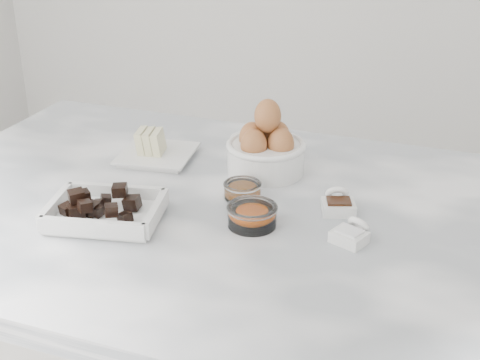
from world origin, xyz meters
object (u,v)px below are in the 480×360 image
butter_plate (156,150)px  vanilla_spoon (338,203)px  chocolate_dish (105,209)px  salt_spoon (352,234)px  egg_bowl (266,149)px  honey_bowl (242,190)px  sugar_ramekin (252,149)px  zest_bowl (252,215)px

butter_plate → vanilla_spoon: bearing=-13.5°
chocolate_dish → butter_plate: butter_plate is taller
chocolate_dish → salt_spoon: size_ratio=2.82×
chocolate_dish → egg_bowl: bearing=55.9°
egg_bowl → honey_bowl: (-0.00, -0.12, -0.03)m
sugar_ramekin → salt_spoon: (0.25, -0.24, -0.02)m
butter_plate → honey_bowl: size_ratio=2.33×
sugar_ramekin → salt_spoon: bearing=-43.6°
chocolate_dish → zest_bowl: size_ratio=2.48×
honey_bowl → salt_spoon: 0.23m
sugar_ramekin → zest_bowl: 0.26m
sugar_ramekin → butter_plate: bearing=-164.8°
egg_bowl → chocolate_dish: bearing=-124.1°
butter_plate → zest_bowl: 0.34m
salt_spoon → sugar_ramekin: bearing=136.4°
sugar_ramekin → salt_spoon: size_ratio=1.16×
vanilla_spoon → salt_spoon: bearing=-65.2°
chocolate_dish → sugar_ramekin: 0.35m
zest_bowl → honey_bowl: bearing=119.1°
butter_plate → egg_bowl: bearing=3.9°
zest_bowl → salt_spoon: 0.16m
egg_bowl → vanilla_spoon: bearing=-33.5°
chocolate_dish → salt_spoon: (0.40, 0.07, -0.01)m
zest_bowl → salt_spoon: salt_spoon is taller
sugar_ramekin → honey_bowl: size_ratio=1.26×
chocolate_dish → honey_bowl: bearing=40.4°
sugar_ramekin → honey_bowl: (0.04, -0.16, -0.01)m
butter_plate → sugar_ramekin: bearing=15.2°
vanilla_spoon → butter_plate: bearing=166.5°
sugar_ramekin → vanilla_spoon: size_ratio=1.09×
honey_bowl → butter_plate: bearing=154.9°
sugar_ramekin → honey_bowl: 0.16m
egg_bowl → sugar_ramekin: bearing=139.1°
salt_spoon → butter_plate: bearing=156.7°
chocolate_dish → vanilla_spoon: bearing=25.2°
butter_plate → vanilla_spoon: (0.40, -0.10, -0.01)m
vanilla_spoon → egg_bowl: bearing=146.5°
chocolate_dish → zest_bowl: bearing=16.2°
chocolate_dish → zest_bowl: (0.24, 0.07, -0.00)m
sugar_ramekin → salt_spoon: 0.35m
egg_bowl → vanilla_spoon: (0.17, -0.11, -0.03)m
chocolate_dish → honey_bowl: (0.19, 0.16, -0.01)m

